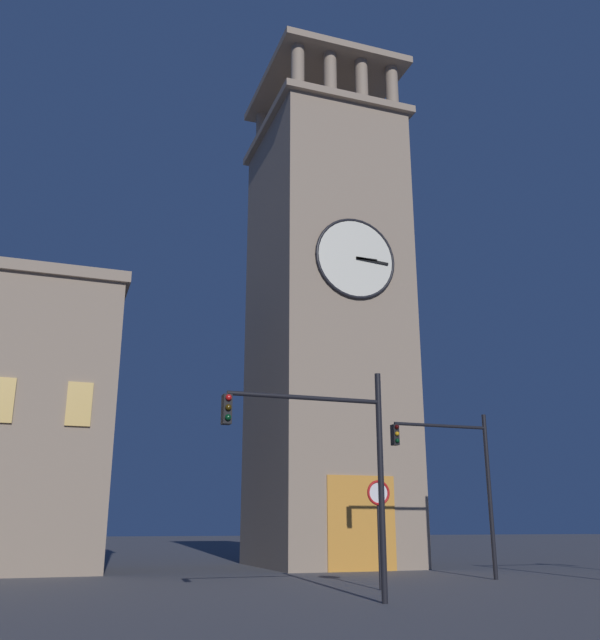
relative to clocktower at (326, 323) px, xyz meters
name	(u,v)px	position (x,y,z in m)	size (l,w,h in m)	color
ground_plane	(371,569)	(-1.12, 2.33, -12.14)	(200.00, 200.00, 0.00)	#4C4C51
clocktower	(326,323)	(0.00, 0.00, 0.00)	(7.28, 8.52, 28.98)	gray
traffic_signal_near	(331,448)	(6.04, 15.48, -8.32)	(4.42, 0.41, 5.91)	black
traffic_signal_far	(458,467)	(-1.45, 9.64, -8.16)	(4.06, 0.41, 6.00)	black
no_horn_sign	(379,503)	(3.07, 12.09, -9.57)	(0.78, 0.14, 3.26)	black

